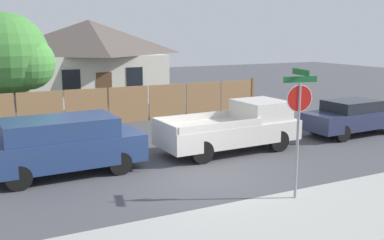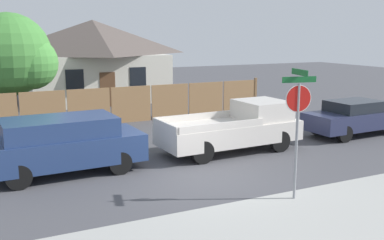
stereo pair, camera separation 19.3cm
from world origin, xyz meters
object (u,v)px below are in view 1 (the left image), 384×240
object	(u,v)px
house	(90,59)
red_suv	(63,144)
oak_tree	(11,56)
parked_sedan	(354,117)
stop_sign	(299,112)
orange_pickup	(235,127)

from	to	relation	value
house	red_suv	distance (m)	15.52
house	oak_tree	bearing A→B (deg)	-128.29
parked_sedan	stop_sign	size ratio (longest dim) A/B	1.42
oak_tree	orange_pickup	distance (m)	10.76
house	red_suv	xyz separation A→B (m)	(-4.64, -14.71, -1.66)
oak_tree	red_suv	bearing A→B (deg)	-86.05
parked_sedan	stop_sign	world-z (taller)	stop_sign
red_suv	parked_sedan	xyz separation A→B (m)	(11.99, -0.00, -0.18)
house	stop_sign	distance (m)	19.50
parked_sedan	stop_sign	distance (m)	8.64
stop_sign	oak_tree	bearing A→B (deg)	125.19
house	orange_pickup	bearing A→B (deg)	-84.31
orange_pickup	red_suv	bearing A→B (deg)	178.19
house	orange_pickup	xyz separation A→B (m)	(1.46, -14.70, -1.74)
oak_tree	stop_sign	distance (m)	14.06
house	oak_tree	world-z (taller)	oak_tree
house	parked_sedan	size ratio (longest dim) A/B	1.87
red_suv	parked_sedan	size ratio (longest dim) A/B	1.00
oak_tree	orange_pickup	bearing A→B (deg)	-50.60
house	parked_sedan	world-z (taller)	house
stop_sign	parked_sedan	bearing A→B (deg)	46.25
house	stop_sign	size ratio (longest dim) A/B	2.65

